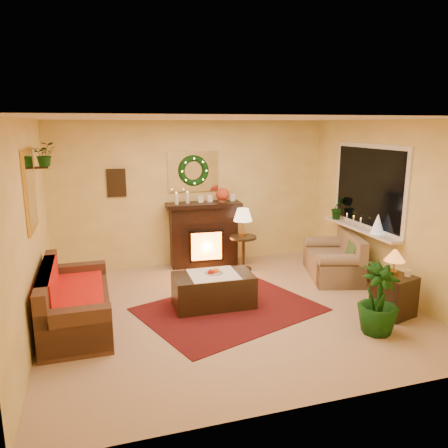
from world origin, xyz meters
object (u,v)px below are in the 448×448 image
object	(u,v)px
coffee_table	(213,292)
end_table_square	(394,296)
fireplace	(204,236)
loveseat	(333,253)
side_table_round	(243,252)
sofa	(76,293)

from	to	relation	value
coffee_table	end_table_square	bearing A→B (deg)	-22.25
fireplace	loveseat	distance (m)	2.30
loveseat	coffee_table	bearing A→B (deg)	-149.06
fireplace	side_table_round	world-z (taller)	fireplace
sofa	coffee_table	bearing A→B (deg)	2.02
sofa	side_table_round	size ratio (longest dim) A/B	2.99
sofa	end_table_square	xyz separation A→B (m)	(4.08, -0.93, -0.16)
sofa	fireplace	xyz separation A→B (m)	(2.17, 1.92, 0.12)
sofa	fireplace	size ratio (longest dim) A/B	1.53
sofa	coffee_table	world-z (taller)	sofa
loveseat	side_table_round	distance (m)	1.55
loveseat	coffee_table	distance (m)	2.35
sofa	loveseat	distance (m)	4.15
loveseat	side_table_round	xyz separation A→B (m)	(-1.33, 0.78, -0.09)
sofa	fireplace	distance (m)	2.90
loveseat	end_table_square	world-z (taller)	loveseat
sofa	loveseat	world-z (taller)	sofa
loveseat	side_table_round	bearing A→B (deg)	165.62
sofa	fireplace	world-z (taller)	fireplace
loveseat	fireplace	bearing A→B (deg)	163.20
fireplace	side_table_round	distance (m)	0.79
side_table_round	loveseat	bearing A→B (deg)	-30.47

